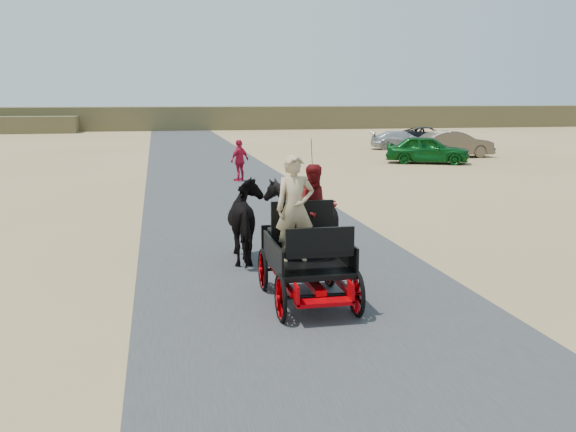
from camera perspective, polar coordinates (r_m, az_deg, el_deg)
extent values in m
plane|color=tan|center=(9.26, 5.17, -11.47)|extent=(140.00, 140.00, 0.00)
cube|color=#38383A|center=(9.26, 5.17, -11.45)|extent=(6.00, 140.00, 0.01)
cube|color=brown|center=(70.29, -9.62, 8.58)|extent=(140.00, 6.00, 2.40)
imported|color=black|center=(13.69, -3.43, -0.48)|extent=(0.91, 2.01, 1.70)
imported|color=black|center=(13.88, 1.07, -0.30)|extent=(1.37, 1.54, 1.70)
imported|color=tan|center=(10.75, 0.61, 0.68)|extent=(0.66, 0.43, 1.80)
imported|color=#660C0F|center=(11.41, 2.48, 0.67)|extent=(0.77, 0.60, 1.58)
imported|color=#BB1534|center=(26.75, -4.32, 4.96)|extent=(1.04, 0.98, 1.73)
imported|color=#0C4C19|center=(34.61, 12.29, 5.80)|extent=(4.63, 3.31, 1.46)
imported|color=brown|center=(38.41, 14.48, 6.20)|extent=(4.70, 1.88, 1.52)
imported|color=#B2B2B7|center=(43.55, 10.11, 6.65)|extent=(4.49, 2.68, 1.22)
imported|color=black|center=(49.03, 12.41, 7.01)|extent=(4.81, 2.90, 1.25)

